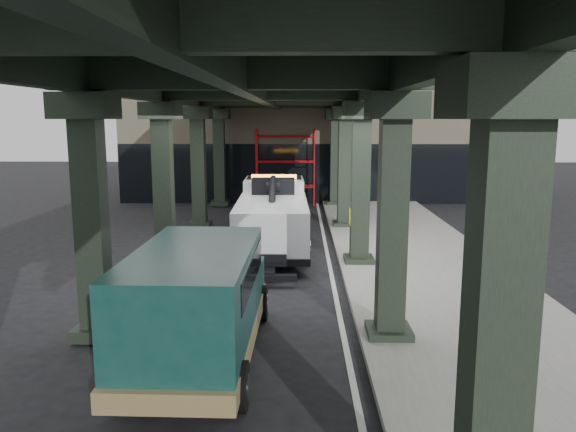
# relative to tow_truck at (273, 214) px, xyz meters

# --- Properties ---
(ground) EXTENTS (90.00, 90.00, 0.00)m
(ground) POSITION_rel_tow_truck_xyz_m (0.16, -4.23, -1.26)
(ground) COLOR black
(ground) RESTS_ON ground
(sidewalk) EXTENTS (5.00, 40.00, 0.15)m
(sidewalk) POSITION_rel_tow_truck_xyz_m (4.66, -2.23, -1.18)
(sidewalk) COLOR gray
(sidewalk) RESTS_ON ground
(lane_stripe) EXTENTS (0.12, 38.00, 0.01)m
(lane_stripe) POSITION_rel_tow_truck_xyz_m (1.86, -2.23, -1.25)
(lane_stripe) COLOR silver
(lane_stripe) RESTS_ON ground
(viaduct) EXTENTS (7.40, 32.00, 6.40)m
(viaduct) POSITION_rel_tow_truck_xyz_m (-0.24, -2.23, 4.20)
(viaduct) COLOR black
(viaduct) RESTS_ON ground
(building) EXTENTS (22.00, 10.00, 8.00)m
(building) POSITION_rel_tow_truck_xyz_m (2.16, 15.77, 2.74)
(building) COLOR #C6B793
(building) RESTS_ON ground
(scaffolding) EXTENTS (3.08, 0.88, 4.00)m
(scaffolding) POSITION_rel_tow_truck_xyz_m (0.16, 10.42, 0.85)
(scaffolding) COLOR red
(scaffolding) RESTS_ON ground
(tow_truck) EXTENTS (2.53, 7.94, 2.58)m
(tow_truck) POSITION_rel_tow_truck_xyz_m (0.00, 0.00, 0.00)
(tow_truck) COLOR black
(tow_truck) RESTS_ON ground
(towed_van) EXTENTS (2.31, 5.55, 2.24)m
(towed_van) POSITION_rel_tow_truck_xyz_m (-0.94, -9.30, -0.06)
(towed_van) COLOR #103C38
(towed_van) RESTS_ON ground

